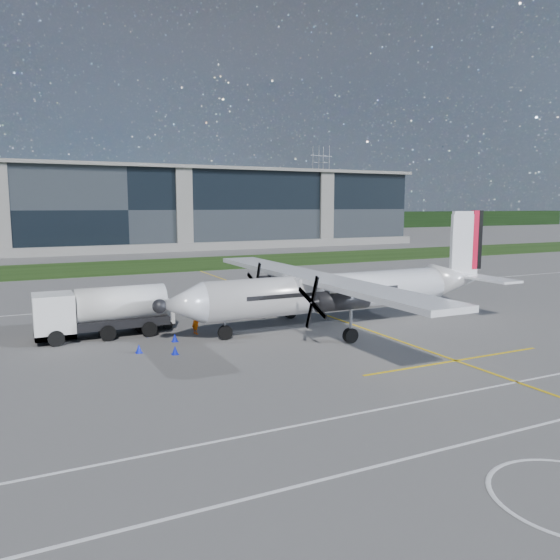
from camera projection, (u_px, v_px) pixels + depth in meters
name	position (u px, v px, depth m)	size (l,w,h in m)	color
ground	(175.00, 272.00, 69.07)	(400.00, 400.00, 0.00)	#5D5A58
grass_strip	(160.00, 265.00, 76.20)	(400.00, 18.00, 0.04)	#19330E
terminal_building	(118.00, 210.00, 103.70)	(120.00, 20.00, 15.00)	black
tree_line	(83.00, 224.00, 157.78)	(400.00, 6.00, 6.00)	black
pylon_east	(321.00, 187.00, 201.86)	(9.00, 4.60, 30.00)	gray
yellow_taxiway_centerline	(311.00, 310.00, 43.63)	(0.20, 70.00, 0.01)	yellow
white_lane_line	(547.00, 423.00, 20.95)	(90.00, 0.15, 0.01)	white
turboprop_aircraft	(342.00, 270.00, 37.14)	(25.47, 26.41, 7.92)	white
fuel_tanker_truck	(92.00, 313.00, 34.25)	(8.50, 2.76, 3.19)	white
baggage_tug	(151.00, 315.00, 36.97)	(3.09, 1.85, 1.85)	white
ground_crew_person	(195.00, 319.00, 35.38)	(0.82, 0.59, 2.01)	#F25907
safety_cone_fwd	(139.00, 349.00, 30.91)	(0.36, 0.36, 0.50)	#0C1ACE
safety_cone_stbdwing	(239.00, 298.00, 47.87)	(0.36, 0.36, 0.50)	#0C1ACE
safety_cone_nose_port	(175.00, 350.00, 30.59)	(0.36, 0.36, 0.50)	#0C1ACE
safety_cone_nose_stbd	(175.00, 338.00, 33.49)	(0.36, 0.36, 0.50)	#0C1ACE
safety_cone_tail	(462.00, 310.00, 42.48)	(0.36, 0.36, 0.50)	#0C1ACE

